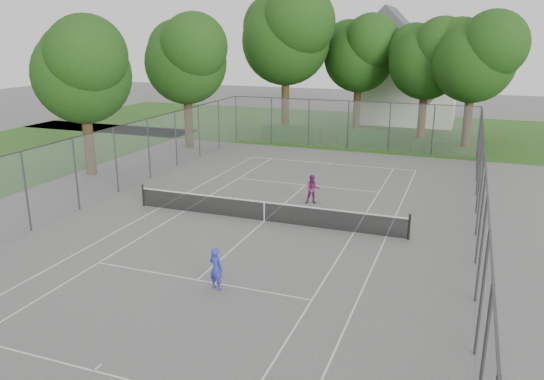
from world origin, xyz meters
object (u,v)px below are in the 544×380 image
(tennis_net, at_px, (264,211))
(girl_player, at_px, (216,269))
(house, at_px, (409,77))
(woman_player, at_px, (313,189))

(tennis_net, xyz_separation_m, girl_player, (0.92, -6.74, 0.22))
(tennis_net, relative_size, house, 1.21)
(girl_player, relative_size, woman_player, 1.00)
(house, distance_m, woman_player, 27.97)
(tennis_net, height_order, house, house)
(girl_player, bearing_deg, house, -78.10)
(tennis_net, relative_size, woman_player, 8.78)
(girl_player, bearing_deg, tennis_net, -67.76)
(tennis_net, height_order, woman_player, woman_player)
(girl_player, bearing_deg, woman_player, -77.71)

